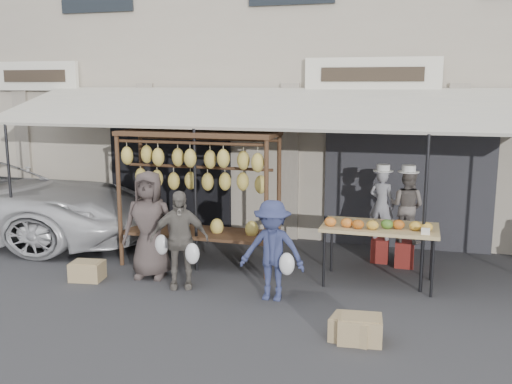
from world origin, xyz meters
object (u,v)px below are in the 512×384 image
at_px(vendor_left, 382,204).
at_px(customer_right, 272,251).
at_px(banana_rack, 198,172).
at_px(crate_far, 87,271).
at_px(produce_table, 380,228).
at_px(customer_mid, 179,239).
at_px(vendor_right, 407,206).
at_px(crate_near_a, 351,329).
at_px(crate_near_b, 360,329).
at_px(customer_left, 149,225).

bearing_deg(vendor_left, customer_right, 78.13).
relative_size(banana_rack, vendor_left, 2.18).
bearing_deg(crate_far, produce_table, 13.53).
bearing_deg(customer_mid, vendor_right, 11.56).
distance_m(customer_right, crate_near_a, 1.69).
distance_m(produce_table, crate_far, 4.51).
xyz_separation_m(vendor_left, crate_near_b, (0.00, -3.20, -0.85)).
distance_m(vendor_left, customer_mid, 3.47).
relative_size(vendor_left, customer_right, 0.84).
distance_m(vendor_left, customer_left, 3.84).
relative_size(customer_left, crate_near_a, 3.58).
height_order(crate_near_a, crate_near_b, crate_near_b).
bearing_deg(customer_left, crate_near_b, -30.40).
relative_size(vendor_right, crate_near_b, 2.35).
bearing_deg(vendor_right, customer_right, 68.94).
height_order(vendor_left, vendor_right, vendor_right).
bearing_deg(customer_right, produce_table, 36.13).
relative_size(vendor_left, customer_mid, 0.82).
bearing_deg(vendor_left, customer_mid, 56.52).
bearing_deg(customer_mid, customer_left, 134.64).
bearing_deg(customer_mid, vendor_left, 17.34).
height_order(vendor_left, crate_near_b, vendor_left).
xyz_separation_m(vendor_left, crate_far, (-4.27, -2.20, -0.86)).
xyz_separation_m(customer_right, crate_far, (-2.94, -0.02, -0.57)).
distance_m(crate_near_a, crate_far, 4.29).
bearing_deg(crate_far, crate_near_a, -13.37).
bearing_deg(crate_near_b, vendor_right, 82.32).
bearing_deg(banana_rack, customer_mid, -83.63).
height_order(vendor_right, crate_far, vendor_right).
relative_size(customer_mid, crate_far, 3.06).
height_order(produce_table, crate_near_b, produce_table).
distance_m(banana_rack, crate_far, 2.31).
bearing_deg(crate_near_a, vendor_left, 88.25).
relative_size(produce_table, crate_near_a, 3.62).
relative_size(customer_mid, crate_near_b, 2.88).
bearing_deg(customer_left, customer_mid, -33.42).
bearing_deg(produce_table, customer_left, -169.71).
distance_m(crate_near_a, crate_near_b, 0.10).
distance_m(vendor_left, customer_right, 2.57).
xyz_separation_m(customer_mid, crate_far, (-1.51, -0.11, -0.59)).
bearing_deg(crate_near_b, crate_near_a, 176.79).
bearing_deg(crate_near_a, crate_far, 166.63).
height_order(customer_mid, customer_right, customer_mid).
height_order(vendor_right, customer_mid, vendor_right).
xyz_separation_m(produce_table, crate_far, (-4.32, -1.04, -0.73)).
relative_size(banana_rack, crate_near_b, 5.12).
bearing_deg(customer_right, vendor_left, 58.33).
relative_size(vendor_right, crate_far, 2.50).
height_order(customer_mid, crate_near_a, customer_mid).
bearing_deg(vendor_left, banana_rack, 39.33).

